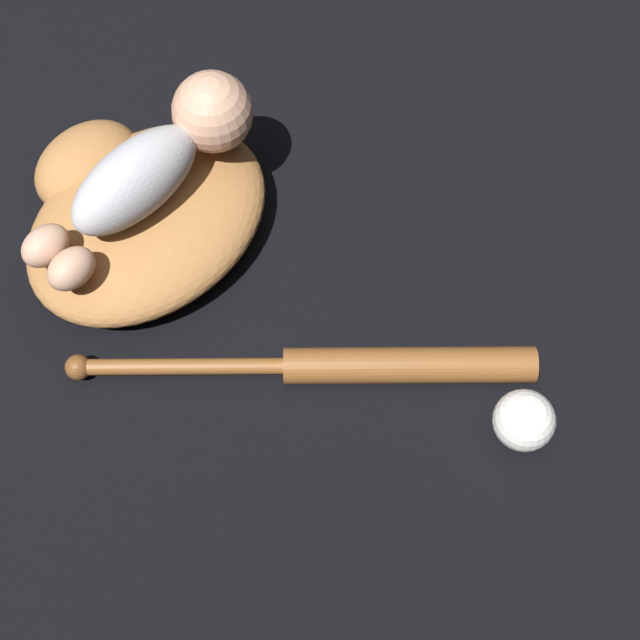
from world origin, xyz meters
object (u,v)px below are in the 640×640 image
(baseball_glove, at_px, (137,211))
(baseball_bat, at_px, (364,365))
(baseball, at_px, (524,420))
(baby_figure, at_px, (159,160))

(baseball_glove, xyz_separation_m, baseball_bat, (0.16, -0.35, -0.03))
(baseball_bat, bearing_deg, baseball, -51.54)
(baseball_glove, bearing_deg, baseball_bat, -64.79)
(baseball_glove, xyz_separation_m, baby_figure, (0.05, -0.01, 0.10))
(baby_figure, height_order, baseball, baby_figure)
(baseball_glove, relative_size, baby_figure, 1.18)
(baseball_glove, height_order, baseball, baseball_glove)
(baseball, bearing_deg, baseball_bat, 128.46)
(baseball_glove, height_order, baby_figure, baby_figure)
(baseball_bat, bearing_deg, baseball_glove, 115.21)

